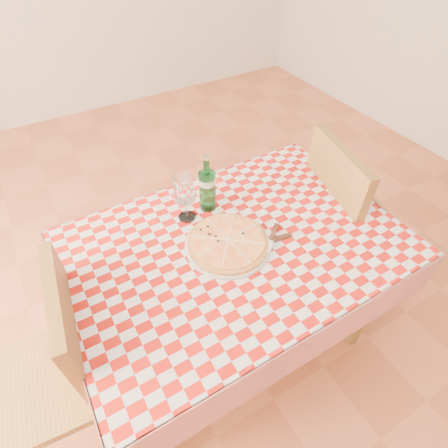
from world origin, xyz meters
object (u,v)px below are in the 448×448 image
object	(u,v)px
pizza_plate	(228,242)
wine_glass	(185,198)
chair_far	(59,365)
water_bottle	(207,183)
dining_table	(236,259)
chair_near	(343,217)

from	to	relation	value
pizza_plate	wine_glass	size ratio (longest dim) A/B	1.60
chair_far	water_bottle	size ratio (longest dim) A/B	3.57
pizza_plate	dining_table	bearing A→B (deg)	-3.17
dining_table	chair_near	xyz separation A→B (m)	(0.66, 0.03, -0.10)
pizza_plate	chair_near	bearing A→B (deg)	2.11
chair_near	chair_far	world-z (taller)	chair_near
dining_table	wine_glass	distance (m)	0.32
chair_near	pizza_plate	distance (m)	0.73
chair_far	pizza_plate	xyz separation A→B (m)	(0.71, 0.01, 0.25)
dining_table	water_bottle	bearing A→B (deg)	89.07
dining_table	chair_far	xyz separation A→B (m)	(-0.75, -0.01, -0.13)
chair_near	pizza_plate	size ratio (longest dim) A/B	2.94
chair_near	water_bottle	xyz separation A→B (m)	(-0.65, 0.21, 0.33)
chair_near	chair_far	bearing A→B (deg)	-165.27
chair_far	dining_table	bearing A→B (deg)	-174.06
dining_table	pizza_plate	distance (m)	0.13
dining_table	chair_near	distance (m)	0.66
dining_table	chair_far	distance (m)	0.76
dining_table	wine_glass	xyz separation A→B (m)	(-0.10, 0.23, 0.20)
wine_glass	chair_far	bearing A→B (deg)	-159.86
chair_far	wine_glass	xyz separation A→B (m)	(0.64, 0.24, 0.33)
water_bottle	wine_glass	world-z (taller)	water_bottle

